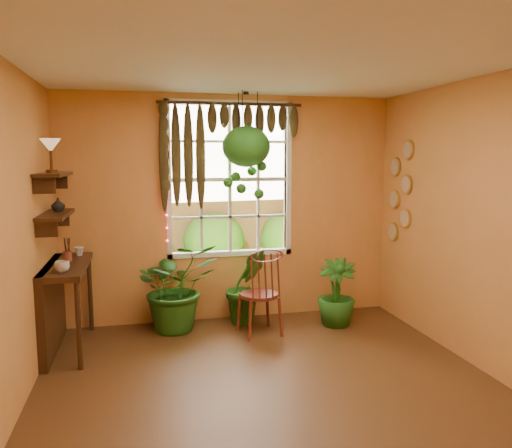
# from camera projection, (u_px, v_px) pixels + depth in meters

# --- Properties ---
(floor) EXTENTS (4.50, 4.50, 0.00)m
(floor) POSITION_uv_depth(u_px,v_px,m) (280.00, 404.00, 4.00)
(floor) COLOR #522E17
(floor) RESTS_ON ground
(ceiling) EXTENTS (4.50, 4.50, 0.00)m
(ceiling) POSITION_uv_depth(u_px,v_px,m) (283.00, 56.00, 3.64)
(ceiling) COLOR white
(ceiling) RESTS_ON wall_back
(wall_back) EXTENTS (4.00, 0.00, 4.00)m
(wall_back) POSITION_uv_depth(u_px,v_px,m) (230.00, 209.00, 6.00)
(wall_back) COLOR #E8934F
(wall_back) RESTS_ON floor
(wall_right) EXTENTS (0.00, 4.50, 4.50)m
(wall_right) POSITION_uv_depth(u_px,v_px,m) (506.00, 230.00, 4.27)
(wall_right) COLOR #E8934F
(wall_right) RESTS_ON floor
(window) EXTENTS (1.52, 0.10, 1.86)m
(window) POSITION_uv_depth(u_px,v_px,m) (230.00, 180.00, 5.98)
(window) COLOR white
(window) RESTS_ON wall_back
(valance_vine) EXTENTS (1.70, 0.12, 1.10)m
(valance_vine) POSITION_uv_depth(u_px,v_px,m) (224.00, 130.00, 5.77)
(valance_vine) COLOR #3B2110
(valance_vine) RESTS_ON window
(string_lights) EXTENTS (0.03, 0.03, 1.54)m
(string_lights) POSITION_uv_depth(u_px,v_px,m) (166.00, 176.00, 5.72)
(string_lights) COLOR #FF2633
(string_lights) RESTS_ON window
(wall_plates) EXTENTS (0.04, 0.32, 1.10)m
(wall_plates) POSITION_uv_depth(u_px,v_px,m) (400.00, 192.00, 5.97)
(wall_plates) COLOR beige
(wall_plates) RESTS_ON wall_right
(counter_ledge) EXTENTS (0.40, 1.20, 0.90)m
(counter_ledge) POSITION_uv_depth(u_px,v_px,m) (57.00, 298.00, 5.05)
(counter_ledge) COLOR #3B2110
(counter_ledge) RESTS_ON floor
(shelf_lower) EXTENTS (0.25, 0.90, 0.04)m
(shelf_lower) POSITION_uv_depth(u_px,v_px,m) (56.00, 215.00, 4.95)
(shelf_lower) COLOR #3B2110
(shelf_lower) RESTS_ON wall_left
(shelf_upper) EXTENTS (0.25, 0.90, 0.04)m
(shelf_upper) POSITION_uv_depth(u_px,v_px,m) (53.00, 174.00, 4.89)
(shelf_upper) COLOR #3B2110
(shelf_upper) RESTS_ON wall_left
(backyard) EXTENTS (14.00, 10.00, 12.00)m
(backyard) POSITION_uv_depth(u_px,v_px,m) (203.00, 190.00, 10.53)
(backyard) COLOR #1F5B1A
(backyard) RESTS_ON ground
(windsor_chair) EXTENTS (0.48, 0.51, 1.13)m
(windsor_chair) POSITION_uv_depth(u_px,v_px,m) (260.00, 306.00, 5.54)
(windsor_chair) COLOR maroon
(windsor_chair) RESTS_ON floor
(potted_plant_left) EXTENTS (1.08, 0.99, 1.02)m
(potted_plant_left) POSITION_uv_depth(u_px,v_px,m) (176.00, 286.00, 5.67)
(potted_plant_left) COLOR #185115
(potted_plant_left) RESTS_ON floor
(potted_plant_mid) EXTENTS (0.55, 0.47, 0.90)m
(potted_plant_mid) POSITION_uv_depth(u_px,v_px,m) (246.00, 286.00, 5.91)
(potted_plant_mid) COLOR #185115
(potted_plant_mid) RESTS_ON floor
(potted_plant_right) EXTENTS (0.57, 0.57, 0.79)m
(potted_plant_right) POSITION_uv_depth(u_px,v_px,m) (336.00, 293.00, 5.83)
(potted_plant_right) COLOR #185115
(potted_plant_right) RESTS_ON floor
(hanging_basket) EXTENTS (0.55, 0.55, 1.22)m
(hanging_basket) POSITION_uv_depth(u_px,v_px,m) (246.00, 154.00, 5.69)
(hanging_basket) COLOR black
(hanging_basket) RESTS_ON ceiling
(cup_a) EXTENTS (0.17, 0.17, 0.11)m
(cup_a) POSITION_uv_depth(u_px,v_px,m) (62.00, 267.00, 4.65)
(cup_a) COLOR silver
(cup_a) RESTS_ON counter_ledge
(cup_b) EXTENTS (0.12, 0.12, 0.10)m
(cup_b) POSITION_uv_depth(u_px,v_px,m) (79.00, 251.00, 5.43)
(cup_b) COLOR beige
(cup_b) RESTS_ON counter_ledge
(brush_jar) EXTENTS (0.08, 0.08, 0.31)m
(brush_jar) POSITION_uv_depth(u_px,v_px,m) (67.00, 250.00, 5.13)
(brush_jar) COLOR brown
(brush_jar) RESTS_ON counter_ledge
(shelf_vase) EXTENTS (0.17, 0.17, 0.14)m
(shelf_vase) POSITION_uv_depth(u_px,v_px,m) (58.00, 205.00, 5.07)
(shelf_vase) COLOR #B2AD99
(shelf_vase) RESTS_ON shelf_lower
(tiffany_lamp) EXTENTS (0.19, 0.19, 0.32)m
(tiffany_lamp) POSITION_uv_depth(u_px,v_px,m) (50.00, 148.00, 4.69)
(tiffany_lamp) COLOR #533017
(tiffany_lamp) RESTS_ON shelf_upper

